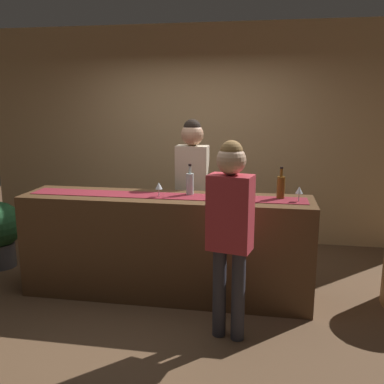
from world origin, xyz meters
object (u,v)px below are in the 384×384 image
(wine_glass_near_customer, at_px, (299,191))
(wine_glass_far_end, at_px, (159,186))
(wine_bottle_clear, at_px, (190,183))
(bartender, at_px, (192,180))
(wine_glass_mid_counter, at_px, (218,186))
(wine_bottle_amber, at_px, (281,187))
(customer_sipping, at_px, (230,221))

(wine_glass_near_customer, xyz_separation_m, wine_glass_far_end, (-1.30, -0.02, 0.00))
(wine_bottle_clear, height_order, wine_glass_near_customer, wine_bottle_clear)
(wine_bottle_clear, xyz_separation_m, bartender, (-0.06, 0.48, -0.06))
(bartender, bearing_deg, wine_glass_mid_counter, 124.14)
(wine_bottle_amber, relative_size, customer_sipping, 0.19)
(wine_bottle_amber, height_order, wine_glass_far_end, wine_bottle_amber)
(wine_glass_mid_counter, relative_size, wine_glass_far_end, 1.00)
(wine_glass_mid_counter, bearing_deg, wine_glass_near_customer, -6.82)
(wine_bottle_amber, height_order, bartender, bartender)
(wine_bottle_amber, xyz_separation_m, customer_sipping, (-0.41, -0.76, -0.13))
(wine_bottle_amber, height_order, wine_glass_near_customer, wine_bottle_amber)
(wine_glass_far_end, bearing_deg, wine_glass_near_customer, 1.08)
(bartender, distance_m, customer_sipping, 1.38)
(wine_bottle_amber, bearing_deg, wine_glass_far_end, -173.72)
(wine_glass_mid_counter, distance_m, bartender, 0.62)
(wine_glass_near_customer, height_order, wine_glass_mid_counter, same)
(bartender, height_order, customer_sipping, bartender)
(wine_glass_mid_counter, bearing_deg, wine_bottle_clear, 172.40)
(wine_bottle_amber, bearing_deg, bartender, 151.27)
(wine_glass_near_customer, height_order, bartender, bartender)
(wine_glass_near_customer, height_order, customer_sipping, customer_sipping)
(wine_bottle_amber, distance_m, customer_sipping, 0.88)
(wine_glass_near_customer, relative_size, wine_glass_far_end, 1.00)
(wine_glass_near_customer, relative_size, wine_glass_mid_counter, 1.00)
(wine_bottle_amber, bearing_deg, customer_sipping, -117.94)
(wine_bottle_amber, xyz_separation_m, wine_glass_mid_counter, (-0.59, -0.01, -0.01))
(wine_glass_mid_counter, xyz_separation_m, bartender, (-0.34, 0.52, -0.05))
(wine_glass_far_end, height_order, customer_sipping, customer_sipping)
(wine_bottle_clear, bearing_deg, wine_glass_far_end, -151.04)
(wine_bottle_clear, bearing_deg, bartender, 97.13)
(wine_bottle_clear, distance_m, wine_glass_far_end, 0.31)
(wine_bottle_clear, relative_size, wine_glass_near_customer, 2.10)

